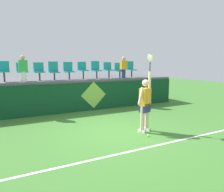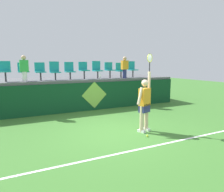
{
  "view_description": "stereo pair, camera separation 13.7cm",
  "coord_description": "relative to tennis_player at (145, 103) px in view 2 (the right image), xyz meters",
  "views": [
    {
      "loc": [
        -3.32,
        -5.78,
        2.22
      ],
      "look_at": [
        0.4,
        1.25,
        1.0
      ],
      "focal_mm": 34.28,
      "sensor_mm": 36.0,
      "label": 1
    },
    {
      "loc": [
        -3.2,
        -5.84,
        2.22
      ],
      "look_at": [
        0.4,
        1.25,
        1.0
      ],
      "focal_mm": 34.28,
      "sensor_mm": 36.0,
      "label": 2
    }
  ],
  "objects": [
    {
      "name": "ground_plane",
      "position": [
        -0.8,
        0.28,
        -0.96
      ],
      "size": [
        40.0,
        40.0,
        0.0
      ],
      "primitive_type": "plane",
      "color": "#3D752D"
    },
    {
      "name": "court_back_wall",
      "position": [
        -0.8,
        3.84,
        -0.3
      ],
      "size": [
        10.56,
        0.2,
        1.33
      ],
      "primitive_type": "cube",
      "color": "#0F4223",
      "rests_on": "ground_plane"
    },
    {
      "name": "spectator_platform",
      "position": [
        -0.8,
        5.34,
        0.43
      ],
      "size": [
        10.56,
        3.1,
        0.12
      ],
      "primitive_type": "cube",
      "color": "#56565B",
      "rests_on": "court_back_wall"
    },
    {
      "name": "court_baseline_stripe",
      "position": [
        -0.8,
        -1.17,
        -0.96
      ],
      "size": [
        9.5,
        0.08,
        0.01
      ],
      "primitive_type": "cube",
      "color": "white",
      "rests_on": "ground_plane"
    },
    {
      "name": "tennis_player",
      "position": [
        0.0,
        0.0,
        0.0
      ],
      "size": [
        0.72,
        0.37,
        2.53
      ],
      "color": "white",
      "rests_on": "ground_plane"
    },
    {
      "name": "tennis_ball",
      "position": [
        -0.22,
        -0.49,
        -0.93
      ],
      "size": [
        0.07,
        0.07,
        0.07
      ],
      "primitive_type": "sphere",
      "color": "#D1E533",
      "rests_on": "ground_plane"
    },
    {
      "name": "water_bottle",
      "position": [
        0.2,
        4.02,
        0.61
      ],
      "size": [
        0.07,
        0.07,
        0.25
      ],
      "primitive_type": "cylinder",
      "color": "white",
      "rests_on": "spectator_platform"
    },
    {
      "name": "stadium_chair_0",
      "position": [
        -3.93,
        4.5,
        0.98
      ],
      "size": [
        0.44,
        0.42,
        0.86
      ],
      "color": "#38383D",
      "rests_on": "spectator_platform"
    },
    {
      "name": "stadium_chair_1",
      "position": [
        -3.21,
        4.49,
        0.95
      ],
      "size": [
        0.44,
        0.42,
        0.8
      ],
      "color": "#38383D",
      "rests_on": "spectator_platform"
    },
    {
      "name": "stadium_chair_2",
      "position": [
        -2.52,
        4.5,
        0.94
      ],
      "size": [
        0.44,
        0.42,
        0.81
      ],
      "color": "#38383D",
      "rests_on": "spectator_platform"
    },
    {
      "name": "stadium_chair_3",
      "position": [
        -1.87,
        4.5,
        0.94
      ],
      "size": [
        0.44,
        0.42,
        0.85
      ],
      "color": "#38383D",
      "rests_on": "spectator_platform"
    },
    {
      "name": "stadium_chair_4",
      "position": [
        -1.17,
        4.5,
        0.94
      ],
      "size": [
        0.44,
        0.42,
        0.83
      ],
      "color": "#38383D",
      "rests_on": "spectator_platform"
    },
    {
      "name": "stadium_chair_5",
      "position": [
        -0.46,
        4.49,
        0.97
      ],
      "size": [
        0.44,
        0.42,
        0.84
      ],
      "color": "#38383D",
      "rests_on": "spectator_platform"
    },
    {
      "name": "stadium_chair_6",
      "position": [
        0.26,
        4.5,
        0.97
      ],
      "size": [
        0.44,
        0.42,
        0.88
      ],
      "color": "#38383D",
      "rests_on": "spectator_platform"
    },
    {
      "name": "stadium_chair_7",
      "position": [
        0.95,
        4.49,
        0.96
      ],
      "size": [
        0.44,
        0.42,
        0.82
      ],
      "color": "#38383D",
      "rests_on": "spectator_platform"
    },
    {
      "name": "stadium_chair_8",
      "position": [
        1.6,
        4.5,
        0.93
      ],
      "size": [
        0.44,
        0.42,
        0.8
      ],
      "color": "#38383D",
      "rests_on": "spectator_platform"
    },
    {
      "name": "stadium_chair_9",
      "position": [
        2.35,
        4.5,
        0.98
      ],
      "size": [
        0.44,
        0.42,
        0.88
      ],
      "color": "#38383D",
      "rests_on": "spectator_platform"
    },
    {
      "name": "spectator_0",
      "position": [
        1.6,
        4.03,
        1.07
      ],
      "size": [
        0.34,
        0.2,
        1.11
      ],
      "color": "navy",
      "rests_on": "spectator_platform"
    },
    {
      "name": "spectator_1",
      "position": [
        -3.21,
        4.06,
        1.06
      ],
      "size": [
        0.34,
        0.2,
        1.09
      ],
      "color": "white",
      "rests_on": "spectator_platform"
    },
    {
      "name": "wall_signage_mount",
      "position": [
        -0.22,
        3.74,
        -0.96
      ],
      "size": [
        1.27,
        0.01,
        1.37
      ],
      "color": "#0F4223",
      "rests_on": "ground_plane"
    }
  ]
}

